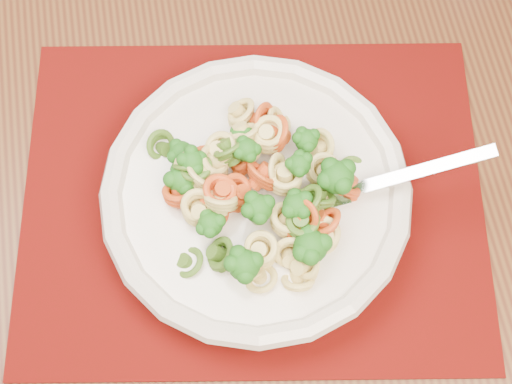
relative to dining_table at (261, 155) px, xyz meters
name	(u,v)px	position (x,y,z in m)	size (l,w,h in m)	color
dining_table	(261,155)	(0.00, 0.00, 0.00)	(1.65, 1.20, 0.69)	#563318
placemat	(253,198)	(-0.03, -0.07, 0.08)	(0.42, 0.32, 0.00)	#4F0306
pasta_bowl	(256,196)	(-0.03, -0.08, 0.12)	(0.27, 0.27, 0.05)	silver
pasta_broccoli_heap	(256,189)	(-0.03, -0.08, 0.13)	(0.23, 0.23, 0.06)	#DECD6E
fork	(334,195)	(0.03, -0.11, 0.13)	(0.19, 0.02, 0.01)	silver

